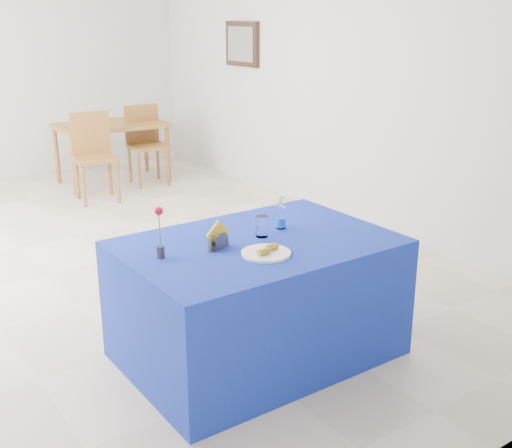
{
  "coord_description": "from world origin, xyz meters",
  "views": [
    {
      "loc": [
        -1.95,
        -5.0,
        2.05
      ],
      "look_at": [
        0.02,
        -2.18,
        0.92
      ],
      "focal_mm": 45.0,
      "sensor_mm": 36.0,
      "label": 1
    }
  ],
  "objects_px": {
    "water_bottle": "(281,218)",
    "oak_table": "(111,129)",
    "plate": "(266,253)",
    "chair_bg_right": "(145,139)",
    "blue_table": "(258,299)",
    "chair_bg_left": "(93,150)"
  },
  "relations": [
    {
      "from": "plate",
      "to": "water_bottle",
      "type": "distance_m",
      "value": 0.48
    },
    {
      "from": "water_bottle",
      "to": "chair_bg_right",
      "type": "height_order",
      "value": "water_bottle"
    },
    {
      "from": "oak_table",
      "to": "chair_bg_right",
      "type": "distance_m",
      "value": 0.44
    },
    {
      "from": "chair_bg_left",
      "to": "chair_bg_right",
      "type": "bearing_deg",
      "value": 33.25
    },
    {
      "from": "chair_bg_left",
      "to": "chair_bg_right",
      "type": "distance_m",
      "value": 0.89
    },
    {
      "from": "water_bottle",
      "to": "chair_bg_left",
      "type": "relative_size",
      "value": 0.22
    },
    {
      "from": "chair_bg_right",
      "to": "plate",
      "type": "bearing_deg",
      "value": -100.78
    },
    {
      "from": "water_bottle",
      "to": "oak_table",
      "type": "bearing_deg",
      "value": 80.65
    },
    {
      "from": "water_bottle",
      "to": "chair_bg_left",
      "type": "height_order",
      "value": "chair_bg_left"
    },
    {
      "from": "chair_bg_left",
      "to": "chair_bg_right",
      "type": "xyz_separation_m",
      "value": [
        0.82,
        0.36,
        -0.01
      ]
    },
    {
      "from": "plate",
      "to": "water_bottle",
      "type": "bearing_deg",
      "value": 42.73
    },
    {
      "from": "plate",
      "to": "chair_bg_right",
      "type": "xyz_separation_m",
      "value": [
        1.43,
        4.55,
        -0.21
      ]
    },
    {
      "from": "water_bottle",
      "to": "oak_table",
      "type": "xyz_separation_m",
      "value": [
        0.74,
        4.48,
        -0.15
      ]
    },
    {
      "from": "blue_table",
      "to": "chair_bg_right",
      "type": "height_order",
      "value": "chair_bg_right"
    },
    {
      "from": "water_bottle",
      "to": "chair_bg_right",
      "type": "xyz_separation_m",
      "value": [
        1.08,
        4.23,
        -0.27
      ]
    },
    {
      "from": "chair_bg_right",
      "to": "water_bottle",
      "type": "bearing_deg",
      "value": -97.69
    },
    {
      "from": "oak_table",
      "to": "plate",
      "type": "bearing_deg",
      "value": -102.74
    },
    {
      "from": "plate",
      "to": "water_bottle",
      "type": "xyz_separation_m",
      "value": [
        0.35,
        0.32,
        0.06
      ]
    },
    {
      "from": "blue_table",
      "to": "water_bottle",
      "type": "relative_size",
      "value": 7.44
    },
    {
      "from": "water_bottle",
      "to": "oak_table",
      "type": "height_order",
      "value": "water_bottle"
    },
    {
      "from": "water_bottle",
      "to": "plate",
      "type": "bearing_deg",
      "value": -137.27
    },
    {
      "from": "water_bottle",
      "to": "chair_bg_right",
      "type": "relative_size",
      "value": 0.22
    }
  ]
}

